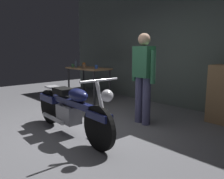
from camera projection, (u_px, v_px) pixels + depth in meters
The scene contains 11 objects.
ground_plane at pixel (82, 132), 3.82m from camera, with size 12.00×12.00×0.00m, color slate.
back_wall at pixel (177, 43), 5.42m from camera, with size 8.00×0.12×3.10m, color #56605B.
workbench at pixel (88, 72), 6.16m from camera, with size 1.30×0.64×0.90m.
motorcycle at pixel (70, 108), 3.63m from camera, with size 2.19×0.60×1.00m.
person_standing at pixel (143, 75), 4.14m from camera, with size 0.57×0.27×1.67m.
storage_bin at pixel (62, 97), 5.88m from camera, with size 0.44×0.32×0.34m, color gray.
mug_blue_enamel at pixel (96, 67), 5.77m from camera, with size 0.11×0.07×0.10m.
mug_orange_travel at pixel (84, 64), 6.60m from camera, with size 0.12×0.08×0.11m.
mug_brown_stoneware at pixel (85, 66), 5.92m from camera, with size 0.12×0.09×0.10m.
mug_green_speckled at pixel (73, 65), 6.35m from camera, with size 0.10×0.07×0.09m.
bottle at pixel (76, 64), 6.13m from camera, with size 0.06×0.06×0.24m.
Camera 1 is at (3.03, -2.09, 1.37)m, focal length 36.24 mm.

